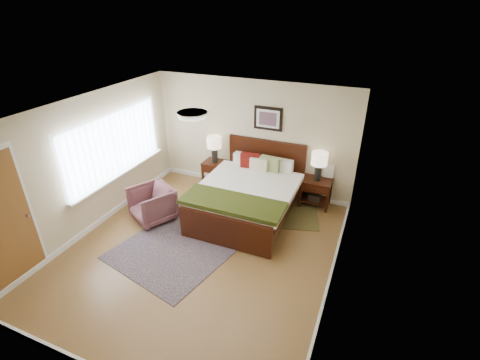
{
  "coord_description": "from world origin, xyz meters",
  "views": [
    {
      "loc": [
        2.51,
        -4.22,
        3.95
      ],
      "look_at": [
        0.38,
        0.87,
        1.05
      ],
      "focal_mm": 26.0,
      "sensor_mm": 36.0,
      "label": 1
    }
  ],
  "objects_px": {
    "lamp_left": "(214,145)",
    "rug_persian": "(189,239)",
    "lamp_right": "(319,161)",
    "nightstand_left": "(215,167)",
    "armchair": "(152,204)",
    "bed": "(248,190)",
    "nightstand_right": "(316,190)"
  },
  "relations": [
    {
      "from": "nightstand_left",
      "to": "nightstand_right",
      "type": "distance_m",
      "value": 2.36
    },
    {
      "from": "nightstand_left",
      "to": "armchair",
      "type": "height_order",
      "value": "armchair"
    },
    {
      "from": "armchair",
      "to": "rug_persian",
      "type": "distance_m",
      "value": 1.09
    },
    {
      "from": "armchair",
      "to": "lamp_left",
      "type": "bearing_deg",
      "value": 102.62
    },
    {
      "from": "lamp_left",
      "to": "lamp_right",
      "type": "bearing_deg",
      "value": 0.0
    },
    {
      "from": "nightstand_right",
      "to": "lamp_right",
      "type": "bearing_deg",
      "value": 90.0
    },
    {
      "from": "bed",
      "to": "nightstand_right",
      "type": "bearing_deg",
      "value": 36.67
    },
    {
      "from": "lamp_left",
      "to": "rug_persian",
      "type": "bearing_deg",
      "value": -77.12
    },
    {
      "from": "lamp_left",
      "to": "armchair",
      "type": "xyz_separation_m",
      "value": [
        -0.51,
        -1.77,
        -0.68
      ]
    },
    {
      "from": "lamp_right",
      "to": "armchair",
      "type": "bearing_deg",
      "value": -148.33
    },
    {
      "from": "nightstand_right",
      "to": "rug_persian",
      "type": "bearing_deg",
      "value": -132.17
    },
    {
      "from": "bed",
      "to": "armchair",
      "type": "relative_size",
      "value": 2.98
    },
    {
      "from": "bed",
      "to": "lamp_left",
      "type": "height_order",
      "value": "bed"
    },
    {
      "from": "armchair",
      "to": "nightstand_left",
      "type": "bearing_deg",
      "value": 102.44
    },
    {
      "from": "nightstand_left",
      "to": "bed",
      "type": "bearing_deg",
      "value": -36.51
    },
    {
      "from": "nightstand_left",
      "to": "lamp_right",
      "type": "distance_m",
      "value": 2.43
    },
    {
      "from": "bed",
      "to": "nightstand_right",
      "type": "height_order",
      "value": "bed"
    },
    {
      "from": "nightstand_left",
      "to": "rug_persian",
      "type": "bearing_deg",
      "value": -77.0
    },
    {
      "from": "lamp_left",
      "to": "bed",
      "type": "bearing_deg",
      "value": -37.16
    },
    {
      "from": "lamp_right",
      "to": "armchair",
      "type": "distance_m",
      "value": 3.44
    },
    {
      "from": "nightstand_left",
      "to": "nightstand_right",
      "type": "relative_size",
      "value": 0.98
    },
    {
      "from": "lamp_left",
      "to": "lamp_right",
      "type": "xyz_separation_m",
      "value": [
        2.36,
        0.0,
        0.01
      ]
    },
    {
      "from": "nightstand_right",
      "to": "lamp_left",
      "type": "bearing_deg",
      "value": 179.67
    },
    {
      "from": "bed",
      "to": "lamp_right",
      "type": "height_order",
      "value": "bed"
    },
    {
      "from": "bed",
      "to": "nightstand_right",
      "type": "xyz_separation_m",
      "value": [
        1.18,
        0.88,
        -0.19
      ]
    },
    {
      "from": "nightstand_left",
      "to": "armchair",
      "type": "distance_m",
      "value": 1.83
    },
    {
      "from": "nightstand_right",
      "to": "armchair",
      "type": "relative_size",
      "value": 0.8
    },
    {
      "from": "lamp_left",
      "to": "armchair",
      "type": "distance_m",
      "value": 1.97
    },
    {
      "from": "nightstand_right",
      "to": "lamp_right",
      "type": "xyz_separation_m",
      "value": [
        -0.0,
        0.01,
        0.66
      ]
    },
    {
      "from": "bed",
      "to": "nightstand_left",
      "type": "height_order",
      "value": "bed"
    },
    {
      "from": "lamp_left",
      "to": "rug_persian",
      "type": "distance_m",
      "value": 2.38
    },
    {
      "from": "nightstand_left",
      "to": "armchair",
      "type": "bearing_deg",
      "value": -106.22
    }
  ]
}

